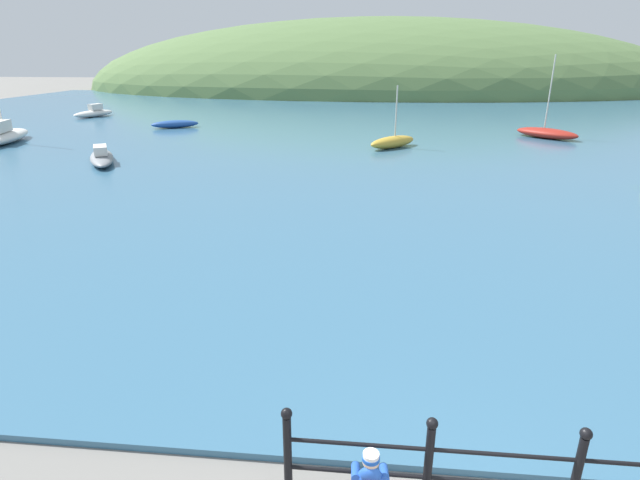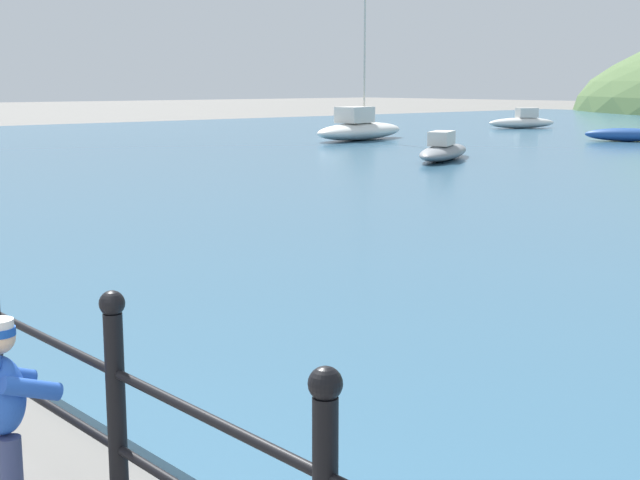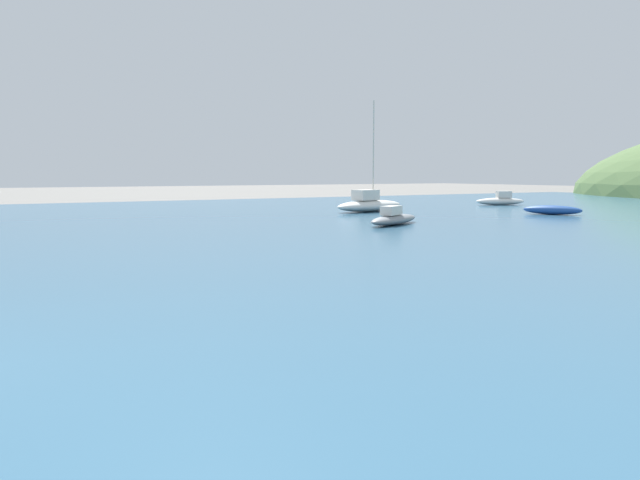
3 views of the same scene
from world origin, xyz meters
TOP-DOWN VIEW (x-y plane):
  - boat_white_sailboat at (-21.81, 34.11)m, footprint 2.21×3.46m
  - boat_red_dinghy at (-13.51, 28.97)m, footprint 3.01×2.02m
  - boat_nearest_quay at (-12.66, 18.04)m, footprint 2.71×3.91m
  - boat_twin_mast at (-20.47, 22.38)m, footprint 2.67×5.20m

SIDE VIEW (x-z plane):
  - boat_red_dinghy at x=-13.51m, z-range 0.10..0.57m
  - boat_nearest_quay at x=-12.66m, z-range -0.04..0.75m
  - boat_white_sailboat at x=-21.81m, z-range -0.06..0.87m
  - boat_twin_mast at x=-20.47m, z-range -2.55..3.56m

